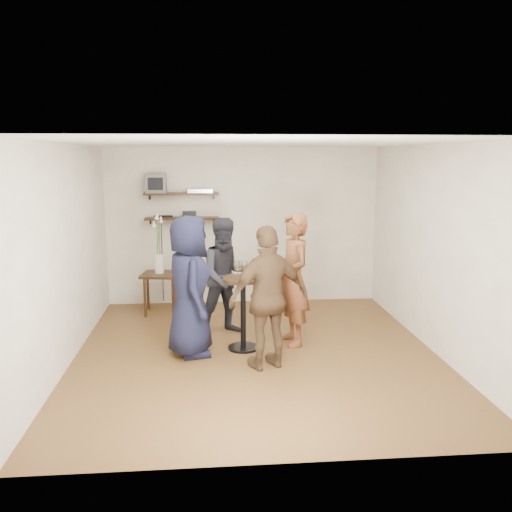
{
  "coord_description": "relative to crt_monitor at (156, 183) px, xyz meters",
  "views": [
    {
      "loc": [
        -0.58,
        -6.46,
        2.45
      ],
      "look_at": [
        0.03,
        0.4,
        1.17
      ],
      "focal_mm": 38.0,
      "sensor_mm": 36.0,
      "label": 1
    }
  ],
  "objects": [
    {
      "name": "power_strip",
      "position": [
        0.1,
        0.05,
        -0.54
      ],
      "size": [
        0.3,
        0.05,
        0.03
      ],
      "primitive_type": "cube",
      "color": "black",
      "rests_on": "shelf_lower"
    },
    {
      "name": "dvd_deck",
      "position": [
        0.7,
        0.0,
        -0.12
      ],
      "size": [
        0.4,
        0.24,
        0.06
      ],
      "primitive_type": "cube",
      "color": "silver",
      "rests_on": "shelf_upper"
    },
    {
      "name": "room",
      "position": [
        1.4,
        -2.38,
        -0.72
      ],
      "size": [
        4.58,
        5.08,
        2.68
      ],
      "color": "#4F3219",
      "rests_on": "ground"
    },
    {
      "name": "person_dark",
      "position": [
        1.06,
        -1.53,
        -1.21
      ],
      "size": [
        0.93,
        0.81,
        1.62
      ],
      "primitive_type": "imported",
      "rotation": [
        0.0,
        0.0,
        0.27
      ],
      "color": "black",
      "rests_on": "room"
    },
    {
      "name": "drinks_table",
      "position": [
        1.25,
        -2.19,
        -1.42
      ],
      "size": [
        0.51,
        0.51,
        0.94
      ],
      "color": "black",
      "rests_on": "room"
    },
    {
      "name": "shelf_upper",
      "position": [
        0.4,
        0.0,
        -0.17
      ],
      "size": [
        1.2,
        0.25,
        0.04
      ],
      "primitive_type": "cube",
      "color": "black",
      "rests_on": "room"
    },
    {
      "name": "person_brown",
      "position": [
        1.5,
        -2.83,
        -1.18
      ],
      "size": [
        1.07,
        0.74,
        1.68
      ],
      "primitive_type": "imported",
      "rotation": [
        0.0,
        0.0,
        3.52
      ],
      "color": "#49331F",
      "rests_on": "room"
    },
    {
      "name": "wine_glass_fl",
      "position": [
        1.18,
        -2.21,
        -0.93
      ],
      "size": [
        0.07,
        0.07,
        0.22
      ],
      "color": "silver",
      "rests_on": "drinks_table"
    },
    {
      "name": "person_plaid",
      "position": [
        1.91,
        -2.04,
        -1.15
      ],
      "size": [
        0.55,
        0.71,
        1.74
      ],
      "primitive_type": "imported",
      "rotation": [
        0.0,
        0.0,
        -1.35
      ],
      "color": "red",
      "rests_on": "room"
    },
    {
      "name": "radio",
      "position": [
        0.52,
        0.0,
        -0.5
      ],
      "size": [
        0.22,
        0.1,
        0.1
      ],
      "primitive_type": "cube",
      "color": "black",
      "rests_on": "shelf_lower"
    },
    {
      "name": "side_table",
      "position": [
        0.05,
        -0.44,
        -1.48
      ],
      "size": [
        0.6,
        0.6,
        0.64
      ],
      "rotation": [
        0.0,
        0.0,
        -0.14
      ],
      "color": "black",
      "rests_on": "room"
    },
    {
      "name": "vase_lilies",
      "position": [
        0.04,
        -0.44,
        -1.07
      ],
      "size": [
        0.19,
        0.2,
        0.98
      ],
      "rotation": [
        0.0,
        0.0,
        -0.14
      ],
      "color": "white",
      "rests_on": "side_table"
    },
    {
      "name": "wine_glass_bl",
      "position": [
        1.22,
        -2.14,
        -0.94
      ],
      "size": [
        0.07,
        0.07,
        0.2
      ],
      "color": "silver",
      "rests_on": "drinks_table"
    },
    {
      "name": "person_navy",
      "position": [
        0.57,
        -2.32,
        -1.14
      ],
      "size": [
        0.71,
        0.94,
        1.75
      ],
      "primitive_type": "imported",
      "rotation": [
        0.0,
        0.0,
        1.76
      ],
      "color": "black",
      "rests_on": "room"
    },
    {
      "name": "crt_monitor",
      "position": [
        0.0,
        0.0,
        0.0
      ],
      "size": [
        0.32,
        0.3,
        0.3
      ],
      "primitive_type": "cube",
      "color": "#59595B",
      "rests_on": "shelf_upper"
    },
    {
      "name": "wine_glass_br",
      "position": [
        1.27,
        -2.19,
        -0.94
      ],
      "size": [
        0.07,
        0.07,
        0.21
      ],
      "color": "silver",
      "rests_on": "drinks_table"
    },
    {
      "name": "wine_glass_fr",
      "position": [
        1.31,
        -2.22,
        -0.94
      ],
      "size": [
        0.07,
        0.07,
        0.2
      ],
      "color": "silver",
      "rests_on": "drinks_table"
    },
    {
      "name": "shelf_lower",
      "position": [
        0.4,
        0.0,
        -0.57
      ],
      "size": [
        1.2,
        0.25,
        0.04
      ],
      "primitive_type": "cube",
      "color": "black",
      "rests_on": "room"
    }
  ]
}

